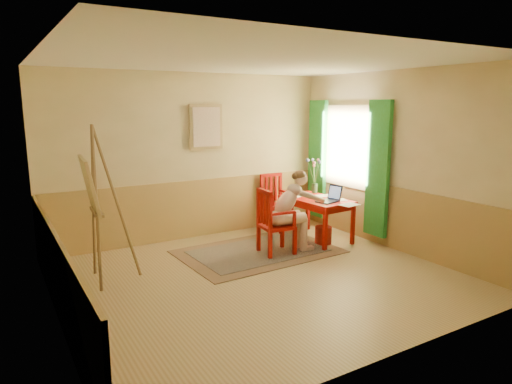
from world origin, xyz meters
TOP-DOWN VIEW (x-y plane):
  - room at (0.00, 0.00)m, footprint 5.04×4.54m
  - wainscot at (0.00, 0.80)m, footprint 5.00×4.50m
  - window at (2.42, 1.10)m, footprint 0.12×2.01m
  - wall_portrait at (0.25, 2.20)m, footprint 0.60×0.05m
  - rug at (0.52, 0.94)m, footprint 2.46×1.70m
  - table at (1.71, 1.01)m, footprint 0.81×1.25m
  - chair_left at (0.67, 0.73)m, footprint 0.51×0.50m
  - chair_back at (1.50, 1.96)m, footprint 0.47×0.49m
  - figure at (0.96, 0.69)m, footprint 0.97×0.45m
  - laptop at (1.75, 0.71)m, footprint 0.47×0.35m
  - papers at (1.82, 0.88)m, footprint 0.78×1.29m
  - vase at (1.98, 1.42)m, footprint 0.23×0.33m
  - wastebasket at (1.66, 0.74)m, footprint 0.37×0.37m
  - easel at (-1.89, 0.97)m, footprint 0.71×0.91m

SIDE VIEW (x-z plane):
  - rug at x=0.52m, z-range 0.00..0.02m
  - wastebasket at x=1.66m, z-range 0.00..0.30m
  - wainscot at x=0.00m, z-range 0.00..1.00m
  - chair_back at x=1.50m, z-range 0.00..1.02m
  - chair_left at x=0.67m, z-range 0.00..1.03m
  - table at x=1.71m, z-range 0.27..0.99m
  - figure at x=0.96m, z-range 0.07..1.35m
  - papers at x=1.82m, z-range 0.72..0.73m
  - laptop at x=1.75m, z-range 0.64..0.90m
  - vase at x=1.98m, z-range 0.69..1.32m
  - easel at x=-1.89m, z-range 0.19..2.23m
  - window at x=2.42m, z-range 0.25..2.45m
  - room at x=0.00m, z-range -0.02..2.82m
  - wall_portrait at x=0.25m, z-range 1.52..2.28m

